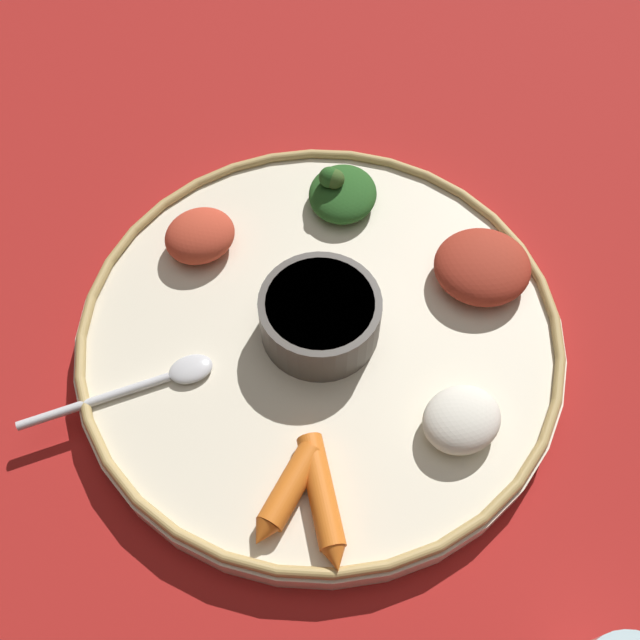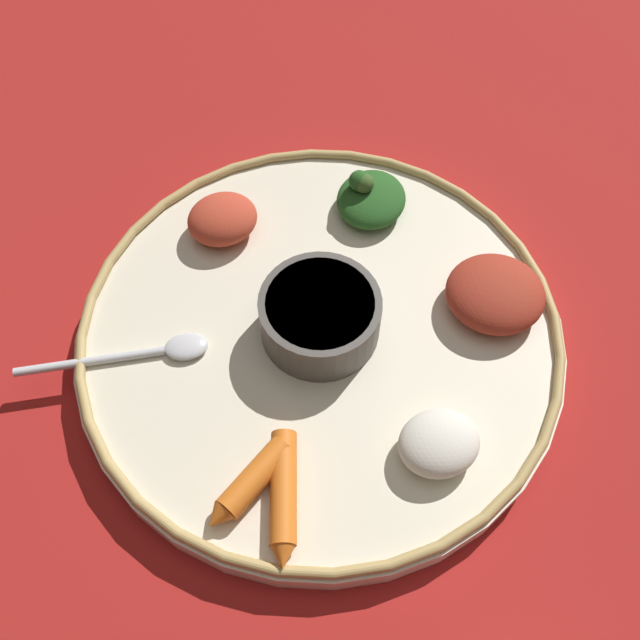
# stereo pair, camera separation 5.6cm
# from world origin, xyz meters

# --- Properties ---
(ground_plane) EXTENTS (2.40, 2.40, 0.00)m
(ground_plane) POSITION_xyz_m (0.00, 0.00, 0.00)
(ground_plane) COLOR maroon
(platter) EXTENTS (0.39, 0.39, 0.02)m
(platter) POSITION_xyz_m (0.00, 0.00, 0.01)
(platter) COLOR beige
(platter) RESTS_ON ground_plane
(platter_rim) EXTENTS (0.38, 0.38, 0.01)m
(platter_rim) POSITION_xyz_m (0.00, 0.00, 0.02)
(platter_rim) COLOR tan
(platter_rim) RESTS_ON platter
(center_bowl) EXTENTS (0.09, 0.09, 0.04)m
(center_bowl) POSITION_xyz_m (0.00, 0.00, 0.04)
(center_bowl) COLOR #4C4742
(center_bowl) RESTS_ON platter
(spoon) EXTENTS (0.09, 0.14, 0.01)m
(spoon) POSITION_xyz_m (-0.07, 0.12, 0.03)
(spoon) COLOR silver
(spoon) RESTS_ON platter
(greens_pile) EXTENTS (0.07, 0.06, 0.04)m
(greens_pile) POSITION_xyz_m (0.13, -0.00, 0.04)
(greens_pile) COLOR #23511E
(greens_pile) RESTS_ON platter
(carrot_near_spoon) EXTENTS (0.08, 0.04, 0.02)m
(carrot_near_spoon) POSITION_xyz_m (-0.14, 0.00, 0.03)
(carrot_near_spoon) COLOR orange
(carrot_near_spoon) RESTS_ON platter
(carrot_outer) EXTENTS (0.09, 0.05, 0.02)m
(carrot_outer) POSITION_xyz_m (-0.14, -0.02, 0.03)
(carrot_outer) COLOR orange
(carrot_outer) RESTS_ON platter
(mound_beet) EXTENTS (0.10, 0.10, 0.03)m
(mound_beet) POSITION_xyz_m (0.07, -0.12, 0.04)
(mound_beet) COLOR maroon
(mound_beet) RESTS_ON platter
(mound_berbere_red) EXTENTS (0.08, 0.08, 0.03)m
(mound_berbere_red) POSITION_xyz_m (0.07, 0.11, 0.04)
(mound_berbere_red) COLOR #B73D28
(mound_berbere_red) RESTS_ON platter
(mound_rice_white) EXTENTS (0.08, 0.08, 0.03)m
(mound_rice_white) POSITION_xyz_m (-0.07, -0.11, 0.04)
(mound_rice_white) COLOR silver
(mound_rice_white) RESTS_ON platter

